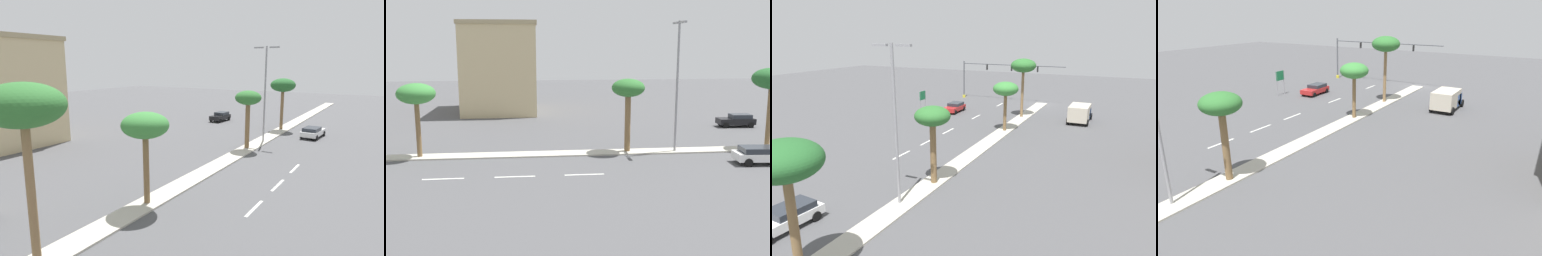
% 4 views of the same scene
% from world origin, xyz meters
% --- Properties ---
extents(ground_plane, '(160.00, 160.00, 0.00)m').
position_xyz_m(ground_plane, '(0.00, 33.64, 0.00)').
color(ground_plane, '#4C4C4F').
extents(lane_stripe_front, '(0.20, 2.80, 0.01)m').
position_xyz_m(lane_stripe_front, '(6.15, 4.00, 0.01)').
color(lane_stripe_front, silver).
rests_on(lane_stripe_front, ground).
extents(lane_stripe_inboard, '(0.20, 2.80, 0.01)m').
position_xyz_m(lane_stripe_inboard, '(6.15, 13.90, 0.01)').
color(lane_stripe_inboard, silver).
rests_on(lane_stripe_inboard, ground).
extents(lane_stripe_far, '(0.20, 2.80, 0.01)m').
position_xyz_m(lane_stripe_far, '(6.15, 22.34, 0.01)').
color(lane_stripe_far, silver).
rests_on(lane_stripe_far, ground).
extents(lane_stripe_trailing, '(0.20, 2.80, 0.01)m').
position_xyz_m(lane_stripe_trailing, '(6.15, 27.20, 0.01)').
color(lane_stripe_trailing, silver).
rests_on(lane_stripe_trailing, ground).
extents(lane_stripe_rear, '(0.20, 2.80, 0.01)m').
position_xyz_m(lane_stripe_rear, '(6.15, 32.04, 0.01)').
color(lane_stripe_rear, silver).
rests_on(lane_stripe_rear, ground).
extents(traffic_signal_gantry, '(18.48, 0.53, 6.72)m').
position_xyz_m(traffic_signal_gantry, '(9.60, 0.16, 4.55)').
color(traffic_signal_gantry, '#515459').
rests_on(traffic_signal_gantry, ground).
extents(directional_road_sign, '(0.10, 1.52, 3.31)m').
position_xyz_m(directional_road_sign, '(14.35, 15.03, 2.37)').
color(directional_road_sign, gray).
rests_on(directional_road_sign, ground).
extents(palm_tree_outboard, '(3.44, 3.44, 8.13)m').
position_xyz_m(palm_tree_outboard, '(0.23, 11.35, 7.14)').
color(palm_tree_outboard, olive).
rests_on(palm_tree_outboard, median_curb).
extents(palm_tree_far, '(3.02, 3.02, 5.92)m').
position_xyz_m(palm_tree_far, '(-0.05, 19.39, 5.09)').
color(palm_tree_far, brown).
rests_on(palm_tree_far, median_curb).
extents(palm_tree_near, '(2.75, 2.75, 6.13)m').
position_xyz_m(palm_tree_near, '(-0.14, 36.48, 5.22)').
color(palm_tree_near, brown).
rests_on(palm_tree_near, median_curb).
extents(sedan_red_front, '(2.17, 4.42, 1.37)m').
position_xyz_m(sedan_red_front, '(10.50, 12.16, 0.74)').
color(sedan_red_front, red).
rests_on(sedan_red_front, ground).
extents(box_truck, '(2.71, 5.38, 2.40)m').
position_xyz_m(box_truck, '(-7.62, 10.82, 1.33)').
color(box_truck, '#234C99').
rests_on(box_truck, ground).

